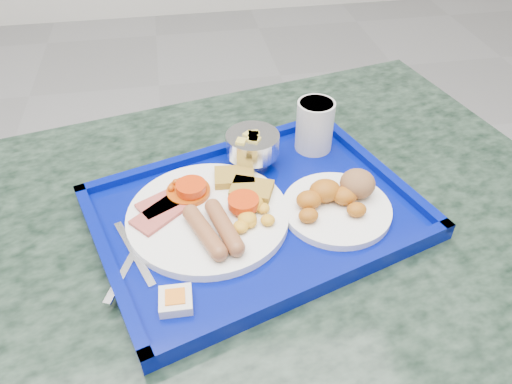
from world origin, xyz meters
TOP-DOWN VIEW (x-y plane):
  - table at (0.16, 0.13)m, footprint 1.32×1.02m
  - tray at (0.20, 0.12)m, footprint 0.59×0.50m
  - main_plate at (0.13, 0.12)m, footprint 0.26×0.26m
  - bread_plate at (0.33, 0.11)m, footprint 0.17×0.17m
  - fruit_bowl at (0.22, 0.25)m, footprint 0.09×0.09m
  - juice_cup at (0.34, 0.28)m, footprint 0.07×0.07m
  - spoon at (0.03, 0.13)m, footprint 0.09×0.19m
  - knife at (0.00, 0.05)m, footprint 0.07×0.15m
  - jam_packet at (0.06, -0.04)m, footprint 0.05×0.05m

SIDE VIEW (x-z plane):
  - table at x=0.16m, z-range 0.18..0.92m
  - tray at x=0.20m, z-range 0.73..0.76m
  - knife at x=0.00m, z-range 0.76..0.76m
  - spoon at x=0.03m, z-range 0.75..0.77m
  - jam_packet at x=0.06m, z-range 0.75..0.77m
  - main_plate at x=0.13m, z-range 0.75..0.79m
  - bread_plate at x=0.33m, z-range 0.74..0.80m
  - fruit_bowl at x=0.22m, z-range 0.76..0.83m
  - juice_cup at x=0.34m, z-range 0.76..0.85m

